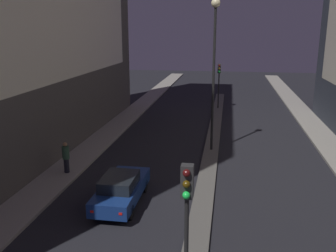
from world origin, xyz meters
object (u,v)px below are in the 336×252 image
object	(u,v)px
street_lamp	(214,49)
pedestrian_on_left_sidewalk	(66,157)
traffic_light_near	(187,207)
traffic_light_mid	(219,76)
car_left_lane	(121,189)

from	to	relation	value
street_lamp	pedestrian_on_left_sidewalk	size ratio (longest dim) A/B	5.46
pedestrian_on_left_sidewalk	street_lamp	bearing A→B (deg)	34.84
traffic_light_near	traffic_light_mid	bearing A→B (deg)	90.00
traffic_light_near	traffic_light_mid	xyz separation A→B (m)	(0.00, 28.03, 0.00)
traffic_light_near	car_left_lane	xyz separation A→B (m)	(-3.71, 6.41, -2.60)
traffic_light_near	car_left_lane	bearing A→B (deg)	120.05
car_left_lane	pedestrian_on_left_sidewalk	world-z (taller)	pedestrian_on_left_sidewalk
traffic_light_near	street_lamp	world-z (taller)	street_lamp
street_lamp	car_left_lane	size ratio (longest dim) A/B	2.09
car_left_lane	pedestrian_on_left_sidewalk	size ratio (longest dim) A/B	2.61
car_left_lane	pedestrian_on_left_sidewalk	xyz separation A→B (m)	(-3.96, 2.93, 0.31)
traffic_light_mid	street_lamp	bearing A→B (deg)	-90.00
traffic_light_mid	car_left_lane	bearing A→B (deg)	-99.73
traffic_light_mid	pedestrian_on_left_sidewalk	world-z (taller)	traffic_light_mid
traffic_light_mid	street_lamp	world-z (taller)	street_lamp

